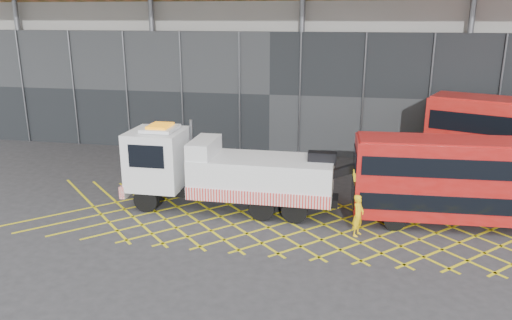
# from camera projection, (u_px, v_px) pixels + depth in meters

# --- Properties ---
(ground_plane) EXTENTS (120.00, 120.00, 0.00)m
(ground_plane) POSITION_uv_depth(u_px,v_px,m) (188.00, 214.00, 23.51)
(ground_plane) COLOR #2D2C2F
(road_markings) EXTENTS (27.96, 7.16, 0.01)m
(road_markings) POSITION_uv_depth(u_px,v_px,m) (306.00, 223.00, 22.48)
(road_markings) COLOR yellow
(road_markings) RESTS_ON ground_plane
(construction_building) EXTENTS (55.00, 23.97, 18.00)m
(construction_building) POSITION_uv_depth(u_px,v_px,m) (284.00, 16.00, 37.97)
(construction_building) COLOR gray
(construction_building) RESTS_ON ground_plane
(recovery_truck) EXTENTS (11.67, 2.82, 4.08)m
(recovery_truck) POSITION_uv_depth(u_px,v_px,m) (221.00, 171.00, 23.78)
(recovery_truck) COLOR black
(recovery_truck) RESTS_ON ground_plane
(bus_towed) EXTENTS (9.78, 2.76, 3.93)m
(bus_towed) POSITION_uv_depth(u_px,v_px,m) (467.00, 179.00, 21.67)
(bus_towed) COLOR #9E0F0C
(bus_towed) RESTS_ON ground_plane
(worker) EXTENTS (0.66, 0.78, 1.81)m
(worker) POSITION_uv_depth(u_px,v_px,m) (358.00, 215.00, 21.03)
(worker) COLOR yellow
(worker) RESTS_ON ground_plane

